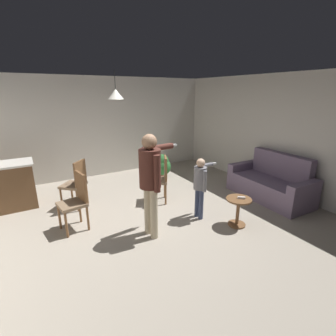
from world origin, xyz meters
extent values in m
plane|color=#9E9384|center=(0.00, 0.00, 0.00)|extent=(7.68, 7.68, 0.00)
cube|color=beige|center=(0.00, 3.20, 1.35)|extent=(6.40, 0.10, 2.70)
cube|color=beige|center=(3.20, 0.00, 1.35)|extent=(0.10, 6.40, 2.70)
cube|color=slate|center=(2.64, -0.39, 0.23)|extent=(0.91, 1.47, 0.45)
cube|color=slate|center=(2.97, -0.40, 0.73)|extent=(0.26, 1.45, 0.55)
cube|color=slate|center=(2.61, -1.20, 0.32)|extent=(0.86, 0.22, 0.63)
cube|color=slate|center=(2.68, 0.42, 0.32)|extent=(0.86, 0.22, 0.63)
cylinder|color=brown|center=(2.93, -1.20, 0.03)|extent=(0.05, 0.05, 0.06)
cylinder|color=brown|center=(3.00, 0.40, 0.03)|extent=(0.05, 0.05, 0.06)
cylinder|color=brown|center=(2.28, -1.18, 0.03)|extent=(0.05, 0.05, 0.06)
cylinder|color=brown|center=(2.35, 0.42, 0.03)|extent=(0.05, 0.05, 0.06)
cube|color=brown|center=(-2.45, 1.96, 0.45)|extent=(1.20, 0.60, 0.91)
cylinder|color=brown|center=(1.17, -0.90, 0.51)|extent=(0.44, 0.44, 0.03)
cylinder|color=brown|center=(1.17, -0.90, 0.24)|extent=(0.06, 0.06, 0.49)
cylinder|color=brown|center=(1.17, -0.90, 0.01)|extent=(0.31, 0.31, 0.03)
cylinder|color=tan|center=(-0.31, -0.31, 0.43)|extent=(0.13, 0.13, 0.86)
cylinder|color=tan|center=(-0.29, -0.48, 0.43)|extent=(0.13, 0.13, 0.86)
cylinder|color=#4C261E|center=(-0.30, -0.40, 1.16)|extent=(0.34, 0.34, 0.61)
sphere|color=#9E7556|center=(-0.30, -0.40, 1.58)|extent=(0.23, 0.23, 0.23)
cylinder|color=#4C261E|center=(-0.03, -0.17, 1.42)|extent=(0.58, 0.16, 0.10)
cube|color=white|center=(0.28, -0.14, 1.42)|extent=(0.13, 0.05, 0.04)
cylinder|color=#4C261E|center=(-0.28, -0.59, 1.13)|extent=(0.10, 0.10, 0.57)
cylinder|color=#384260|center=(0.75, -0.26, 0.29)|extent=(0.09, 0.09, 0.59)
cylinder|color=#384260|center=(0.75, -0.38, 0.29)|extent=(0.09, 0.09, 0.59)
cylinder|color=slate|center=(0.75, -0.32, 0.80)|extent=(0.23, 0.23, 0.42)
sphere|color=#D8AD8C|center=(0.75, -0.32, 1.08)|extent=(0.16, 0.16, 0.16)
cylinder|color=slate|center=(0.94, -0.18, 0.97)|extent=(0.39, 0.07, 0.07)
cube|color=white|center=(1.17, -0.18, 0.97)|extent=(0.13, 0.04, 0.04)
cylinder|color=slate|center=(0.75, -0.45, 0.77)|extent=(0.07, 0.07, 0.39)
cylinder|color=brown|center=(0.49, 0.49, 0.23)|extent=(0.04, 0.04, 0.45)
cylinder|color=brown|center=(0.65, 0.81, 0.23)|extent=(0.04, 0.04, 0.45)
cylinder|color=brown|center=(0.17, 0.65, 0.23)|extent=(0.04, 0.04, 0.45)
cylinder|color=brown|center=(0.33, 0.97, 0.23)|extent=(0.04, 0.04, 0.45)
cube|color=#7F664C|center=(0.41, 0.73, 0.47)|extent=(0.56, 0.56, 0.05)
cube|color=brown|center=(0.58, 0.65, 0.75)|extent=(0.20, 0.36, 0.50)
cylinder|color=brown|center=(-1.16, 0.29, 0.23)|extent=(0.04, 0.04, 0.45)
cylinder|color=brown|center=(-1.22, 0.65, 0.23)|extent=(0.04, 0.04, 0.45)
cylinder|color=brown|center=(-1.52, 0.23, 0.23)|extent=(0.04, 0.04, 0.45)
cylinder|color=brown|center=(-1.58, 0.59, 0.23)|extent=(0.04, 0.04, 0.45)
cube|color=#7F664C|center=(-1.37, 0.44, 0.47)|extent=(0.48, 0.48, 0.05)
cube|color=brown|center=(-1.18, 0.47, 0.75)|extent=(0.10, 0.38, 0.50)
cylinder|color=brown|center=(-1.17, 1.11, 0.23)|extent=(0.04, 0.04, 0.45)
cylinder|color=brown|center=(-0.93, 1.37, 0.23)|extent=(0.04, 0.04, 0.45)
cylinder|color=brown|center=(-1.44, 1.35, 0.23)|extent=(0.04, 0.04, 0.45)
cylinder|color=brown|center=(-1.19, 1.62, 0.23)|extent=(0.04, 0.04, 0.45)
cube|color=#7F664C|center=(-1.18, 1.36, 0.47)|extent=(0.59, 0.59, 0.05)
cube|color=brown|center=(-1.04, 1.23, 0.75)|extent=(0.29, 0.30, 0.50)
cylinder|color=brown|center=(1.16, 1.84, 0.11)|extent=(0.27, 0.27, 0.22)
sphere|color=#2D6B33|center=(1.16, 1.84, 0.38)|extent=(0.47, 0.47, 0.47)
sphere|color=#2D6B33|center=(1.16, 1.84, 0.54)|extent=(0.35, 0.35, 0.35)
cube|color=white|center=(1.20, -0.92, 0.54)|extent=(0.12, 0.11, 0.04)
cone|color=silver|center=(-0.19, 1.31, 2.25)|extent=(0.32, 0.32, 0.20)
cylinder|color=black|center=(-0.19, 1.31, 2.52)|extent=(0.01, 0.01, 0.36)
camera|label=1|loc=(-1.88, -3.63, 2.29)|focal=26.22mm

